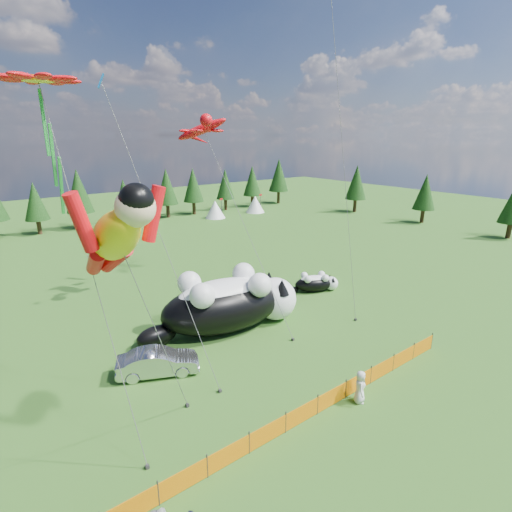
# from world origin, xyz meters

# --- Properties ---
(ground) EXTENTS (160.00, 160.00, 0.00)m
(ground) POSITION_xyz_m (0.00, 0.00, 0.00)
(ground) COLOR #0C380A
(ground) RESTS_ON ground
(safety_fence) EXTENTS (22.06, 0.06, 1.10)m
(safety_fence) POSITION_xyz_m (0.00, -3.00, 0.50)
(safety_fence) COLOR #262626
(safety_fence) RESTS_ON ground
(tree_line) EXTENTS (90.00, 4.00, 8.00)m
(tree_line) POSITION_xyz_m (0.00, 45.00, 4.00)
(tree_line) COLOR black
(tree_line) RESTS_ON ground
(festival_tents) EXTENTS (50.00, 3.20, 2.80)m
(festival_tents) POSITION_xyz_m (11.00, 40.00, 1.40)
(festival_tents) COLOR white
(festival_tents) RESTS_ON ground
(cat_large) EXTENTS (11.33, 5.38, 4.11)m
(cat_large) POSITION_xyz_m (2.68, 6.82, 1.95)
(cat_large) COLOR black
(cat_large) RESTS_ON ground
(cat_small) EXTENTS (4.14, 2.82, 1.59)m
(cat_small) POSITION_xyz_m (12.27, 8.12, 0.76)
(cat_small) COLOR black
(cat_small) RESTS_ON ground
(car) EXTENTS (4.67, 3.23, 1.46)m
(car) POSITION_xyz_m (-3.55, 4.71, 0.73)
(car) COLOR silver
(car) RESTS_ON ground
(spectator_e) EXTENTS (0.97, 0.97, 1.70)m
(spectator_e) POSITION_xyz_m (3.33, -3.60, 0.85)
(spectator_e) COLOR silver
(spectator_e) RESTS_ON ground
(superhero_kite) EXTENTS (5.88, 5.39, 12.17)m
(superhero_kite) POSITION_xyz_m (-7.12, -1.61, 9.65)
(superhero_kite) COLOR yellow
(superhero_kite) RESTS_ON ground
(gecko_kite) EXTENTS (6.20, 15.07, 17.43)m
(gecko_kite) POSITION_xyz_m (5.45, 14.58, 13.12)
(gecko_kite) COLOR red
(gecko_kite) RESTS_ON ground
(flower_kite) EXTENTS (3.78, 5.57, 14.88)m
(flower_kite) POSITION_xyz_m (-7.90, 2.43, 14.36)
(flower_kite) COLOR red
(flower_kite) RESTS_ON ground
(diamond_kite_a) EXTENTS (2.69, 7.00, 16.57)m
(diamond_kite_a) POSITION_xyz_m (-3.99, 7.29, 14.39)
(diamond_kite_a) COLOR #0C5AB7
(diamond_kite_a) RESTS_ON ground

